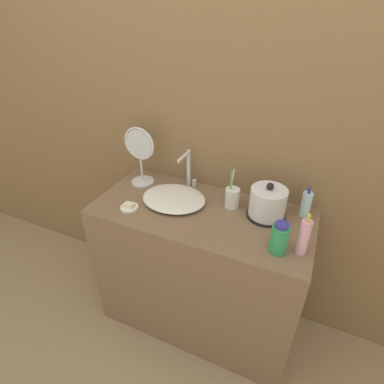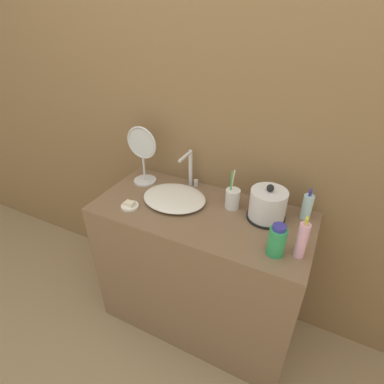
% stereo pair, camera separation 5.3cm
% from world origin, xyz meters
% --- Properties ---
extents(ground_plane, '(12.00, 12.00, 0.00)m').
position_xyz_m(ground_plane, '(0.00, 0.00, 0.00)').
color(ground_plane, '#997F5B').
extents(wall_back, '(6.00, 0.04, 2.60)m').
position_xyz_m(wall_back, '(0.00, 0.53, 1.30)').
color(wall_back, olive).
rests_on(wall_back, ground_plane).
extents(vanity_counter, '(1.11, 0.51, 0.84)m').
position_xyz_m(vanity_counter, '(0.00, 0.26, 0.42)').
color(vanity_counter, brown).
rests_on(vanity_counter, ground_plane).
extents(sink_basin, '(0.34, 0.28, 0.04)m').
position_xyz_m(sink_basin, '(-0.16, 0.28, 0.86)').
color(sink_basin, silver).
rests_on(sink_basin, vanity_counter).
extents(faucet, '(0.06, 0.14, 0.22)m').
position_xyz_m(faucet, '(-0.16, 0.45, 0.96)').
color(faucet, silver).
rests_on(faucet, vanity_counter).
extents(electric_kettle, '(0.19, 0.19, 0.19)m').
position_xyz_m(electric_kettle, '(0.31, 0.35, 0.91)').
color(electric_kettle, black).
rests_on(electric_kettle, vanity_counter).
extents(toothbrush_cup, '(0.07, 0.07, 0.21)m').
position_xyz_m(toothbrush_cup, '(0.13, 0.36, 0.89)').
color(toothbrush_cup, silver).
rests_on(toothbrush_cup, vanity_counter).
extents(lotion_bottle, '(0.05, 0.05, 0.16)m').
position_xyz_m(lotion_bottle, '(0.48, 0.44, 0.90)').
color(lotion_bottle, silver).
rests_on(lotion_bottle, vanity_counter).
extents(shampoo_bottle, '(0.04, 0.04, 0.20)m').
position_xyz_m(shampoo_bottle, '(0.50, 0.15, 0.92)').
color(shampoo_bottle, '#EAA8C6').
rests_on(shampoo_bottle, vanity_counter).
extents(mouthwash_bottle, '(0.07, 0.07, 0.15)m').
position_xyz_m(mouthwash_bottle, '(0.40, 0.12, 0.91)').
color(mouthwash_bottle, '#2D9956').
rests_on(mouthwash_bottle, vanity_counter).
extents(soap_dish, '(0.09, 0.09, 0.03)m').
position_xyz_m(soap_dish, '(-0.34, 0.13, 0.85)').
color(soap_dish, silver).
rests_on(soap_dish, vanity_counter).
extents(vanity_mirror, '(0.19, 0.13, 0.34)m').
position_xyz_m(vanity_mirror, '(-0.42, 0.38, 1.02)').
color(vanity_mirror, silver).
rests_on(vanity_mirror, vanity_counter).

